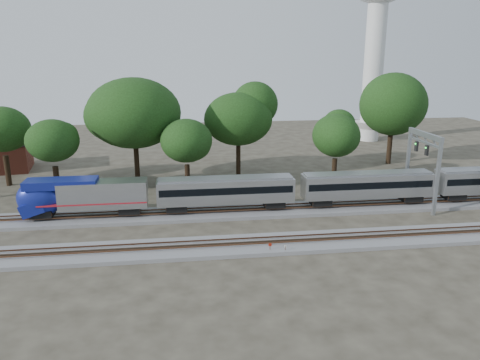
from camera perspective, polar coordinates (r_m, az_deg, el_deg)
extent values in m
plane|color=#383328|center=(50.21, -3.83, -6.57)|extent=(160.00, 160.00, 0.00)
cube|color=slate|center=(55.73, -4.25, -4.07)|extent=(160.00, 5.00, 0.40)
cube|color=brown|center=(54.91, -4.22, -3.87)|extent=(160.00, 0.08, 0.15)
cube|color=brown|center=(56.26, -4.31, -3.39)|extent=(160.00, 0.08, 0.15)
cube|color=slate|center=(46.45, -3.50, -8.18)|extent=(160.00, 5.00, 0.40)
cube|color=brown|center=(45.61, -3.44, -8.02)|extent=(160.00, 0.08, 0.15)
cube|color=brown|center=(46.93, -3.57, -7.33)|extent=(160.00, 0.08, 0.15)
cube|color=#AFB2B6|center=(55.45, -16.29, -1.64)|extent=(9.78, 2.77, 3.04)
ellipsoid|color=navy|center=(57.04, -23.24, -2.06)|extent=(4.98, 2.88, 4.24)
cube|color=navy|center=(55.96, -20.97, -0.38)|extent=(7.84, 2.71, 0.92)
cube|color=black|center=(56.66, -22.89, -1.16)|extent=(0.41, 2.12, 1.21)
cube|color=#A41923|center=(55.86, -17.35, -2.44)|extent=(11.99, 2.81, 0.17)
cube|color=black|center=(57.50, -22.93, -3.68)|extent=(2.40, 2.03, 0.83)
cube|color=black|center=(55.67, -13.27, -3.45)|extent=(2.40, 2.03, 0.83)
cube|color=#AFB2B6|center=(55.06, -1.74, -1.27)|extent=(16.05, 2.77, 2.77)
cube|color=black|center=(54.98, -1.74, -1.00)|extent=(15.50, 2.82, 0.83)
cube|color=gray|center=(54.66, -1.75, 0.16)|extent=(15.68, 2.21, 0.32)
cube|color=black|center=(55.36, -7.73, -3.28)|extent=(2.40, 2.03, 0.83)
cube|color=black|center=(56.45, 4.16, -2.79)|extent=(2.40, 2.03, 0.83)
cube|color=#AFB2B6|center=(59.31, 15.23, -0.59)|extent=(16.05, 2.77, 2.77)
cube|color=black|center=(59.24, 15.25, -0.33)|extent=(15.50, 2.82, 0.83)
cube|color=gray|center=(58.95, 15.33, 0.75)|extent=(15.68, 2.21, 0.32)
cube|color=black|center=(57.87, 9.78, -2.52)|extent=(2.40, 2.03, 0.83)
cube|color=black|center=(62.26, 20.06, -1.97)|extent=(2.40, 2.03, 0.83)
cube|color=black|center=(65.11, 24.58, -1.70)|extent=(2.40, 2.03, 0.83)
cylinder|color=#512D19|center=(45.43, 3.68, -8.37)|extent=(0.06, 0.06, 0.95)
cylinder|color=red|center=(45.26, 3.69, -7.89)|extent=(0.34, 0.07, 0.34)
cylinder|color=#512D19|center=(45.49, 5.54, -8.49)|extent=(0.05, 0.05, 0.80)
cylinder|color=silver|center=(45.34, 5.55, -8.07)|extent=(0.29, 0.04, 0.29)
cube|color=#512D19|center=(45.45, 4.64, -8.83)|extent=(0.56, 0.41, 0.30)
cylinder|color=silver|center=(104.13, 15.92, 12.43)|extent=(4.07, 4.07, 28.49)
cone|color=silver|center=(105.38, 15.43, 5.80)|extent=(6.51, 6.51, 4.07)
cube|color=gray|center=(58.83, 22.92, 0.32)|extent=(0.36, 0.36, 9.32)
cube|color=gray|center=(64.97, 19.76, 1.99)|extent=(0.36, 0.36, 9.32)
cube|color=gray|center=(61.02, 21.66, 5.15)|extent=(0.41, 7.67, 0.62)
cube|color=gray|center=(61.18, 21.58, 4.30)|extent=(0.26, 7.67, 0.26)
cube|color=black|center=(60.10, 21.81, 3.38)|extent=(0.26, 0.52, 1.24)
cube|color=black|center=(62.23, 20.72, 3.87)|extent=(0.26, 0.52, 1.24)
cylinder|color=black|center=(74.99, -26.48, 1.05)|extent=(0.70, 0.70, 4.40)
ellipsoid|color=black|center=(73.89, -27.03, 5.53)|extent=(8.30, 8.30, 7.06)
cylinder|color=black|center=(66.95, -21.43, -0.13)|extent=(0.70, 0.70, 4.04)
ellipsoid|color=black|center=(65.79, -21.89, 4.48)|extent=(7.62, 7.62, 6.48)
cylinder|color=black|center=(69.39, -12.45, 1.77)|extent=(0.70, 0.70, 5.57)
ellipsoid|color=black|center=(68.03, -12.82, 7.97)|extent=(10.51, 10.51, 8.94)
cylinder|color=black|center=(64.40, -6.42, 0.20)|extent=(0.70, 0.70, 3.87)
ellipsoid|color=black|center=(63.23, -6.56, 4.79)|extent=(7.29, 7.29, 6.20)
cylinder|color=black|center=(71.74, -0.21, 2.28)|extent=(0.70, 0.70, 4.81)
ellipsoid|color=black|center=(70.53, -0.21, 7.44)|extent=(9.07, 9.07, 7.71)
cylinder|color=black|center=(68.59, 11.40, 0.97)|extent=(0.70, 0.70, 3.93)
ellipsoid|color=black|center=(67.48, 11.64, 5.35)|extent=(7.41, 7.41, 6.30)
cylinder|color=black|center=(84.15, 17.75, 3.75)|extent=(0.70, 0.70, 5.48)
ellipsoid|color=black|center=(83.04, 18.17, 8.78)|extent=(10.34, 10.34, 8.79)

